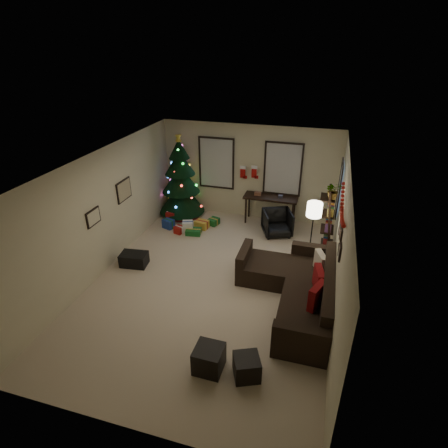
# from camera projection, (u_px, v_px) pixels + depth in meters

# --- Properties ---
(floor) EXTENTS (7.00, 7.00, 0.00)m
(floor) POSITION_uv_depth(u_px,v_px,m) (212.00, 282.00, 7.98)
(floor) COLOR beige
(floor) RESTS_ON ground
(ceiling) EXTENTS (7.00, 7.00, 0.00)m
(ceiling) POSITION_uv_depth(u_px,v_px,m) (210.00, 163.00, 6.75)
(ceiling) COLOR white
(ceiling) RESTS_ON floor
(wall_back) EXTENTS (5.00, 0.00, 5.00)m
(wall_back) POSITION_uv_depth(u_px,v_px,m) (249.00, 172.00, 10.36)
(wall_back) COLOR beige
(wall_back) RESTS_ON floor
(wall_front) EXTENTS (5.00, 0.00, 5.00)m
(wall_front) POSITION_uv_depth(u_px,v_px,m) (121.00, 358.00, 4.37)
(wall_front) COLOR beige
(wall_front) RESTS_ON floor
(wall_left) EXTENTS (0.00, 7.00, 7.00)m
(wall_left) POSITION_uv_depth(u_px,v_px,m) (102.00, 213.00, 7.98)
(wall_left) COLOR beige
(wall_left) RESTS_ON floor
(wall_right) EXTENTS (0.00, 7.00, 7.00)m
(wall_right) POSITION_uv_depth(u_px,v_px,m) (340.00, 245.00, 6.75)
(wall_right) COLOR beige
(wall_right) RESTS_ON floor
(window_back_left) EXTENTS (1.05, 0.06, 1.50)m
(window_back_left) POSITION_uv_depth(u_px,v_px,m) (217.00, 163.00, 10.47)
(window_back_left) COLOR #728CB2
(window_back_left) RESTS_ON wall_back
(window_back_right) EXTENTS (1.05, 0.06, 1.50)m
(window_back_right) POSITION_uv_depth(u_px,v_px,m) (283.00, 169.00, 10.00)
(window_back_right) COLOR #728CB2
(window_back_right) RESTS_ON wall_back
(window_right_wall) EXTENTS (0.06, 0.90, 1.30)m
(window_right_wall) POSITION_uv_depth(u_px,v_px,m) (340.00, 188.00, 8.87)
(window_right_wall) COLOR #728CB2
(window_right_wall) RESTS_ON wall_right
(christmas_tree) EXTENTS (1.33, 1.33, 2.48)m
(christmas_tree) POSITION_uv_depth(u_px,v_px,m) (181.00, 182.00, 10.57)
(christmas_tree) COLOR black
(christmas_tree) RESTS_ON floor
(presents) EXTENTS (1.50, 1.01, 0.30)m
(presents) POSITION_uv_depth(u_px,v_px,m) (188.00, 224.00, 10.18)
(presents) COLOR maroon
(presents) RESTS_ON floor
(sofa) EXTENTS (1.99, 2.88, 0.89)m
(sofa) POSITION_uv_depth(u_px,v_px,m) (297.00, 289.00, 7.30)
(sofa) COLOR black
(sofa) RESTS_ON floor
(pillow_red_a) EXTENTS (0.31, 0.50, 0.49)m
(pillow_red_a) POSITION_uv_depth(u_px,v_px,m) (317.00, 297.00, 6.53)
(pillow_red_a) COLOR maroon
(pillow_red_a) RESTS_ON sofa
(pillow_red_b) EXTENTS (0.24, 0.52, 0.50)m
(pillow_red_b) POSITION_uv_depth(u_px,v_px,m) (318.00, 281.00, 6.96)
(pillow_red_b) COLOR maroon
(pillow_red_b) RESTS_ON sofa
(pillow_cream) EXTENTS (0.28, 0.47, 0.45)m
(pillow_cream) POSITION_uv_depth(u_px,v_px,m) (320.00, 263.00, 7.51)
(pillow_cream) COLOR beige
(pillow_cream) RESTS_ON sofa
(ottoman_near) EXTENTS (0.46, 0.46, 0.43)m
(ottoman_near) POSITION_uv_depth(u_px,v_px,m) (209.00, 359.00, 5.81)
(ottoman_near) COLOR black
(ottoman_near) RESTS_ON floor
(ottoman_far) EXTENTS (0.52, 0.52, 0.37)m
(ottoman_far) POSITION_uv_depth(u_px,v_px,m) (247.00, 367.00, 5.70)
(ottoman_far) COLOR black
(ottoman_far) RESTS_ON floor
(desk) EXTENTS (1.49, 0.53, 0.80)m
(desk) POSITION_uv_depth(u_px,v_px,m) (271.00, 200.00, 10.24)
(desk) COLOR black
(desk) RESTS_ON floor
(desk_chair) EXTENTS (0.85, 0.83, 0.69)m
(desk_chair) POSITION_uv_depth(u_px,v_px,m) (277.00, 223.00, 9.77)
(desk_chair) COLOR black
(desk_chair) RESTS_ON floor
(bookshelf) EXTENTS (0.30, 0.53, 1.79)m
(bookshelf) POSITION_uv_depth(u_px,v_px,m) (328.00, 225.00, 8.54)
(bookshelf) COLOR black
(bookshelf) RESTS_ON floor
(potted_plant) EXTENTS (0.59, 0.56, 0.51)m
(potted_plant) POSITION_uv_depth(u_px,v_px,m) (334.00, 188.00, 8.02)
(potted_plant) COLOR #4C4C4C
(potted_plant) RESTS_ON bookshelf
(floor_lamp) EXTENTS (0.33, 0.33, 1.58)m
(floor_lamp) POSITION_uv_depth(u_px,v_px,m) (314.00, 214.00, 8.00)
(floor_lamp) COLOR black
(floor_lamp) RESTS_ON floor
(art_map) EXTENTS (0.04, 0.60, 0.50)m
(art_map) POSITION_uv_depth(u_px,v_px,m) (124.00, 190.00, 8.70)
(art_map) COLOR black
(art_map) RESTS_ON wall_left
(art_abstract) EXTENTS (0.04, 0.45, 0.35)m
(art_abstract) POSITION_uv_depth(u_px,v_px,m) (93.00, 217.00, 7.65)
(art_abstract) COLOR black
(art_abstract) RESTS_ON wall_left
(gallery) EXTENTS (0.03, 1.25, 0.54)m
(gallery) POSITION_uv_depth(u_px,v_px,m) (340.00, 236.00, 6.59)
(gallery) COLOR black
(gallery) RESTS_ON wall_right
(garland) EXTENTS (0.08, 1.90, 0.30)m
(garland) POSITION_uv_depth(u_px,v_px,m) (343.00, 207.00, 6.50)
(garland) COLOR #A5140C
(garland) RESTS_ON wall_right
(stocking_left) EXTENTS (0.20, 0.05, 0.36)m
(stocking_left) POSITION_uv_depth(u_px,v_px,m) (243.00, 172.00, 10.27)
(stocking_left) COLOR #990F0C
(stocking_left) RESTS_ON wall_back
(stocking_right) EXTENTS (0.20, 0.05, 0.36)m
(stocking_right) POSITION_uv_depth(u_px,v_px,m) (254.00, 172.00, 10.13)
(stocking_right) COLOR #990F0C
(stocking_right) RESTS_ON wall_back
(storage_bin) EXTENTS (0.65, 0.48, 0.30)m
(storage_bin) POSITION_uv_depth(u_px,v_px,m) (134.00, 259.00, 8.53)
(storage_bin) COLOR black
(storage_bin) RESTS_ON floor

